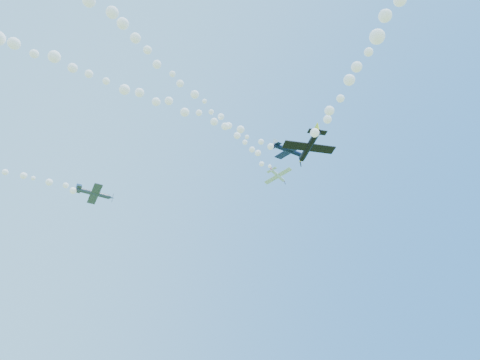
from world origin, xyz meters
TOP-DOWN VIEW (x-y plane):
  - plane_white at (14.00, -4.78)m, footprint 6.17×6.45m
  - smoke_trail_white at (-22.27, -18.40)m, footprint 69.20×27.40m
  - plane_navy at (9.66, -13.30)m, footprint 7.62×7.81m
  - smoke_trail_navy at (-33.24, -9.21)m, footprint 81.32×10.26m
  - plane_grey at (-19.68, 6.40)m, footprint 6.69×7.09m
  - plane_black at (1.86, -25.54)m, footprint 8.07×7.61m

SIDE VIEW (x-z plane):
  - plane_black at x=1.86m, z-range 39.06..41.60m
  - plane_grey at x=-19.68m, z-range 39.79..41.78m
  - smoke_trail_navy at x=-33.24m, z-range 49.71..52.67m
  - plane_navy at x=9.66m, z-range 50.23..52.56m
  - smoke_trail_white at x=-22.27m, z-range 50.54..53.25m
  - plane_white at x=14.00m, z-range 51.29..53.13m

